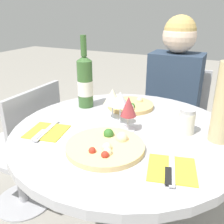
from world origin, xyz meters
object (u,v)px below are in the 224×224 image
at_px(dining_table, 124,155).
at_px(pizza_large, 105,146).
at_px(chair_empty_side, 23,152).
at_px(wine_bottle, 85,82).
at_px(seated_diner, 169,116).
at_px(chair_behind_diner, 172,128).

bearing_deg(dining_table, pizza_large, -90.58).
bearing_deg(chair_empty_side, wine_bottle, -78.61).
xyz_separation_m(dining_table, seated_diner, (0.04, 0.68, -0.07)).
relative_size(chair_empty_side, pizza_large, 2.90).
xyz_separation_m(pizza_large, wine_bottle, (-0.29, 0.34, 0.12)).
xyz_separation_m(chair_behind_diner, chair_empty_side, (-0.74, -0.74, 0.00)).
distance_m(seated_diner, pizza_large, 0.88).
height_order(dining_table, chair_empty_side, chair_empty_side).
height_order(chair_empty_side, wine_bottle, wine_bottle).
bearing_deg(chair_behind_diner, chair_empty_side, 44.85).
relative_size(chair_behind_diner, wine_bottle, 2.32).
distance_m(chair_empty_side, wine_bottle, 0.64).
relative_size(dining_table, seated_diner, 0.79).
bearing_deg(dining_table, chair_behind_diner, 87.19).
distance_m(chair_behind_diner, seated_diner, 0.20).
distance_m(pizza_large, wine_bottle, 0.46).
xyz_separation_m(dining_table, pizza_large, (-0.00, -0.18, 0.14)).
bearing_deg(wine_bottle, chair_empty_side, -168.61).
height_order(pizza_large, wine_bottle, wine_bottle).
distance_m(dining_table, chair_empty_side, 0.74).
xyz_separation_m(seated_diner, chair_empty_side, (-0.74, -0.60, -0.15)).
bearing_deg(seated_diner, chair_behind_diner, -90.00).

